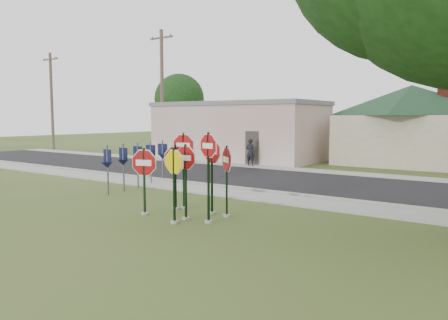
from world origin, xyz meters
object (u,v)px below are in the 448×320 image
Objects in this scene: stop_sign_yellow at (174,177)px; stop_sign_left at (144,172)px; stop_sign_center at (186,172)px; pedestrian at (251,152)px; utility_pole_near at (162,92)px.

stop_sign_left is at bearing 169.15° from stop_sign_yellow.
stop_sign_yellow is at bearing -87.29° from stop_sign_center.
stop_sign_center is 14.56m from pedestrian.
stop_sign_center is at bearing 110.77° from pedestrian.
stop_sign_center is 0.25× the size of utility_pole_near.
stop_sign_center is 1.06× the size of stop_sign_left.
stop_sign_yellow reaches higher than stop_sign_left.
utility_pole_near reaches higher than stop_sign_center.
pedestrian is at bearing 113.46° from stop_sign_yellow.
utility_pole_near is at bearing 134.25° from stop_sign_yellow.
stop_sign_yellow is 20.80m from utility_pole_near.
pedestrian is at bearing 108.31° from stop_sign_left.
utility_pole_near is at bearing -9.33° from pedestrian.
stop_sign_left is (-1.49, -0.25, -0.08)m from stop_sign_center.
stop_sign_left is 14.26m from pedestrian.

